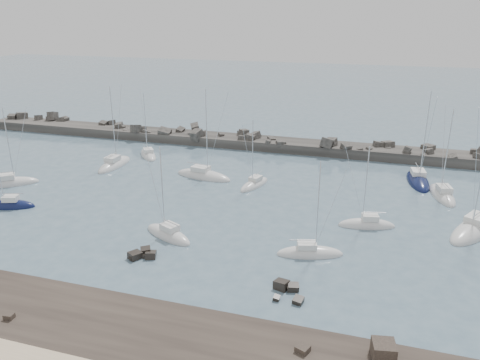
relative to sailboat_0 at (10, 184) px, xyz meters
name	(u,v)px	position (x,y,z in m)	size (l,w,h in m)	color
ground	(199,228)	(34.23, -5.81, -0.15)	(400.00, 400.00, 0.00)	slate
rock_shelf	(101,338)	(34.13, -27.81, -0.14)	(140.00, 12.00, 2.09)	#2D241E
rock_cluster_near	(142,256)	(30.82, -14.47, -0.02)	(3.20, 2.87, 1.40)	black
rock_cluster_far	(288,290)	(47.70, -16.45, 0.03)	(3.40, 3.36, 1.48)	black
breakwater	(234,144)	(26.75, 32.19, 0.18)	(115.00, 7.55, 5.46)	#33302D
sailboat_0	(10,184)	(0.00, 0.00, 0.00)	(8.14, 7.19, 13.34)	silver
sailboat_1	(148,155)	(13.44, 20.41, -0.02)	(6.88, 7.78, 12.58)	silver
sailboat_2	(9,206)	(6.40, -7.35, 0.00)	(7.40, 4.34, 11.47)	#0F173E
sailboat_3	(114,165)	(10.61, 13.14, 0.00)	(2.97, 9.45, 15.02)	silver
sailboat_4	(203,176)	(27.75, 12.24, -0.01)	(10.35, 4.74, 15.70)	silver
sailboat_5	(168,235)	(31.45, -9.03, 0.00)	(7.84, 5.36, 12.20)	silver
sailboat_6	(254,185)	(36.83, 10.86, -0.02)	(4.23, 7.58, 11.51)	silver
sailboat_7	(310,254)	(48.60, -8.55, -0.02)	(7.85, 4.34, 11.95)	silver
sailboat_8	(418,181)	(61.38, 20.08, 0.00)	(4.39, 10.30, 15.78)	#0F173E
sailboat_9	(367,225)	(54.37, 0.89, 0.00)	(7.46, 3.75, 11.55)	silver
sailboat_10	(442,195)	(64.52, 14.62, 0.00)	(4.51, 9.15, 14.02)	silver
sailboat_11	(474,230)	(67.21, 3.31, 0.00)	(8.72, 11.52, 17.73)	silver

